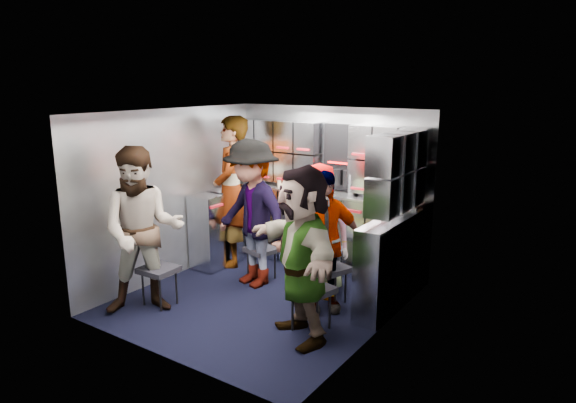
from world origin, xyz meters
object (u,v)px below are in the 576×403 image
Objects in this scene: jump_seat_near_right at (311,292)px; attendant_arc_c at (318,230)px; jump_seat_near_left at (159,271)px; attendant_arc_b at (252,214)px; jump_seat_mid_left at (261,251)px; attendant_arc_a at (143,231)px; jump_seat_center at (325,254)px; attendant_standing at (232,192)px; attendant_arc_e at (302,254)px; jump_seat_mid_right at (330,270)px; attendant_arc_d at (322,242)px.

jump_seat_near_right is 1.00m from attendant_arc_c.
jump_seat_near_left is 1.25m from attendant_arc_b.
attendant_arc_a is at bearing -108.81° from jump_seat_mid_left.
attendant_arc_a is 1.17× the size of attendant_arc_c.
jump_seat_center is at bearing 15.57° from jump_seat_mid_left.
attendant_standing reaches higher than attendant_arc_e.
attendant_arc_c is at bearing 144.64° from jump_seat_mid_right.
attendant_arc_b is 1.45m from attendant_arc_e.
jump_seat_near_left is at bearing -150.57° from attendant_arc_c.
attendant_arc_c is at bearing 45.00° from jump_seat_near_left.
attendant_arc_c is (-0.00, -0.18, 0.34)m from jump_seat_center.
attendant_arc_a reaches higher than attendant_arc_b.
jump_seat_center is 0.29× the size of attendant_arc_e.
attendant_arc_c is at bearing -90.00° from jump_seat_center.
attendant_arc_d is 0.66m from attendant_arc_e.
attendant_arc_a is at bearing -24.66° from attendant_standing.
jump_seat_center is at bearing 143.08° from attendant_arc_e.
attendant_arc_e is at bearing -90.00° from jump_seat_near_right.
attendant_standing reaches higher than jump_seat_center.
attendant_arc_a reaches higher than attendant_arc_e.
jump_seat_near_left is 0.96× the size of jump_seat_near_right.
attendant_arc_c is at bearing 82.57° from attendant_arc_d.
attendant_arc_a reaches higher than attendant_arc_d.
jump_seat_mid_right is at bearing -50.93° from attendant_arc_c.
attendant_arc_c reaches higher than jump_seat_near_right.
jump_seat_mid_left is 0.55m from attendant_arc_b.
jump_seat_center is 0.32× the size of attendant_arc_d.
attendant_standing is 2.25m from attendant_arc_e.
attendant_standing is (-0.19, 1.48, 0.61)m from jump_seat_near_left.
attendant_standing reaches higher than attendant_arc_a.
attendant_arc_e is (0.16, -0.82, 0.45)m from jump_seat_mid_right.
attendant_arc_b is 1.08m from attendant_arc_d.
jump_seat_mid_right is 0.26× the size of attendant_arc_b.
attendant_arc_c is (1.27, 1.27, 0.38)m from jump_seat_near_left.
jump_seat_near_left is 1.88m from jump_seat_mid_right.
jump_seat_near_left is at bearing -131.20° from jump_seat_center.
attendant_arc_b reaches higher than attendant_arc_e.
attendant_arc_e is at bearing -38.73° from jump_seat_mid_left.
attendant_standing reaches higher than attendant_arc_c.
jump_seat_near_left is 0.22× the size of attendant_standing.
jump_seat_center is 1.56m from attendant_standing.
attendant_standing reaches higher than jump_seat_near_right.
attendant_arc_b reaches higher than jump_seat_mid_left.
jump_seat_mid_left is 0.27× the size of attendant_arc_d.
attendant_arc_e is (0.43, -1.01, 0.08)m from attendant_arc_c.
jump_seat_mid_right is 0.26× the size of attendant_arc_a.
attendant_arc_a is 1.16× the size of attendant_arc_d.
attendant_arc_b is at bearing -90.00° from jump_seat_mid_left.
jump_seat_center is 0.70m from attendant_arc_d.
jump_seat_center is 0.39m from attendant_arc_c.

